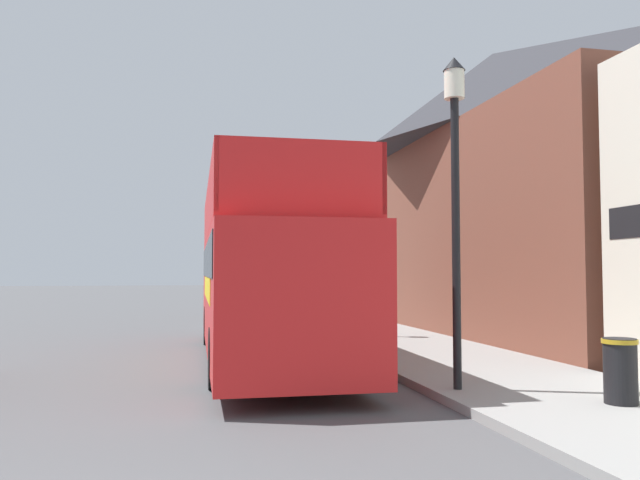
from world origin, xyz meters
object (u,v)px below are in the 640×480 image
object	(u,v)px
parked_car_ahead_of_bus	(260,307)
lamp_post_second	(330,222)
litter_bin	(620,369)
lamp_post_nearest	(455,161)
tour_bus	(264,281)

from	to	relation	value
parked_car_ahead_of_bus	lamp_post_second	distance (m)	5.51
lamp_post_second	parked_car_ahead_of_bus	bearing A→B (deg)	107.77
parked_car_ahead_of_bus	litter_bin	distance (m)	14.76
lamp_post_second	lamp_post_nearest	bearing A→B (deg)	-89.69
tour_bus	lamp_post_nearest	size ratio (longest dim) A/B	2.10
litter_bin	parked_car_ahead_of_bus	bearing A→B (deg)	102.68
parked_car_ahead_of_bus	litter_bin	size ratio (longest dim) A/B	5.00
parked_car_ahead_of_bus	lamp_post_nearest	xyz separation A→B (m)	(1.52, -12.91, 2.98)
tour_bus	lamp_post_nearest	distance (m)	5.75
litter_bin	lamp_post_nearest	bearing A→B (deg)	139.18
lamp_post_second	litter_bin	size ratio (longest dim) A/B	5.26
tour_bus	lamp_post_nearest	bearing A→B (deg)	-62.55
parked_car_ahead_of_bus	lamp_post_nearest	size ratio (longest dim) A/B	0.86
lamp_post_nearest	litter_bin	distance (m)	3.83
lamp_post_nearest	lamp_post_second	world-z (taller)	lamp_post_nearest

